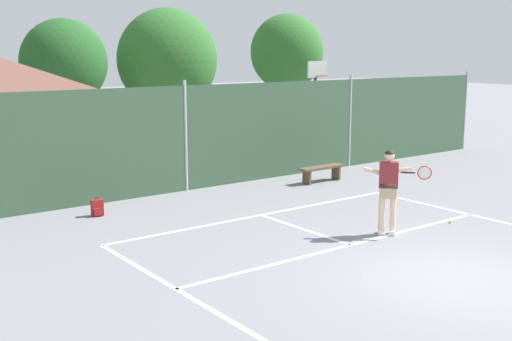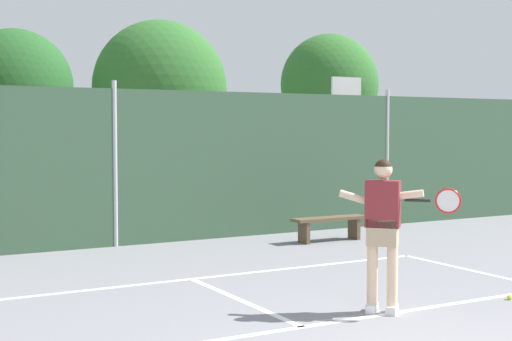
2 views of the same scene
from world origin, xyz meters
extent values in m
plane|color=gray|center=(0.00, 0.00, 0.00)|extent=(120.00, 120.00, 0.00)
cube|color=white|center=(0.00, 5.50, 0.00)|extent=(8.20, 0.10, 0.01)
cube|color=white|center=(0.00, 2.48, 0.00)|extent=(8.20, 0.10, 0.01)
cube|color=white|center=(0.00, 3.96, 0.00)|extent=(0.10, 2.97, 0.01)
cube|color=#38563D|center=(0.00, 9.00, 1.49)|extent=(26.00, 0.05, 2.98)
cylinder|color=#B2B2B7|center=(0.00, 9.00, 1.56)|extent=(0.09, 0.09, 3.13)
cylinder|color=#B2B2B7|center=(6.50, 9.00, 1.56)|extent=(0.09, 0.09, 3.13)
cylinder|color=#B2B2B7|center=(13.00, 9.00, 1.56)|extent=(0.09, 0.09, 3.13)
cylinder|color=#284CB2|center=(6.84, 11.17, 1.52)|extent=(0.12, 0.12, 3.05)
cube|color=white|center=(6.84, 11.07, 3.25)|extent=(0.90, 0.06, 0.60)
torus|color=#D85919|center=(6.84, 10.80, 3.03)|extent=(0.48, 0.48, 0.02)
cylinder|color=brown|center=(-0.05, 17.97, 1.02)|extent=(0.36, 0.36, 2.05)
ellipsoid|color=#235623|center=(-0.05, 17.97, 3.48)|extent=(3.36, 3.02, 3.36)
cylinder|color=brown|center=(4.49, 17.97, 0.84)|extent=(0.36, 0.36, 1.68)
ellipsoid|color=#2D6628|center=(4.49, 17.97, 3.54)|extent=(4.37, 3.94, 4.37)
cylinder|color=brown|center=(11.12, 17.97, 1.14)|extent=(0.36, 0.36, 2.28)
ellipsoid|color=#2D6628|center=(11.12, 17.97, 3.85)|extent=(3.70, 3.33, 3.70)
cube|color=silver|center=(1.11, 2.65, 0.05)|extent=(0.27, 0.26, 0.10)
cube|color=silver|center=(1.28, 2.47, 0.05)|extent=(0.27, 0.26, 0.10)
cylinder|color=beige|center=(1.11, 2.65, 0.51)|extent=(0.13, 0.13, 0.82)
cylinder|color=beige|center=(1.28, 2.47, 0.51)|extent=(0.13, 0.13, 0.82)
cube|color=tan|center=(1.19, 2.56, 0.98)|extent=(0.42, 0.43, 0.32)
cube|color=maroon|center=(1.19, 2.56, 1.32)|extent=(0.45, 0.46, 0.56)
sphere|color=beige|center=(1.19, 2.56, 1.73)|extent=(0.22, 0.22, 0.22)
sphere|color=black|center=(1.19, 2.56, 1.75)|extent=(0.21, 0.21, 0.21)
cylinder|color=beige|center=(1.35, 2.43, 1.42)|extent=(0.44, 0.47, 0.17)
cylinder|color=beige|center=(1.01, 2.77, 1.37)|extent=(0.41, 0.44, 0.22)
cylinder|color=black|center=(1.50, 2.30, 1.37)|extent=(0.23, 0.25, 0.04)
torus|color=red|center=(1.77, 2.07, 1.37)|extent=(0.22, 0.24, 0.30)
cylinder|color=silver|center=(1.77, 2.07, 1.37)|extent=(0.18, 0.20, 0.26)
sphere|color=#CCE033|center=(3.07, 2.29, 0.03)|extent=(0.07, 0.07, 0.07)
cube|color=maroon|center=(-3.19, 7.84, 0.20)|extent=(0.31, 0.22, 0.40)
cube|color=maroon|center=(-3.21, 7.72, 0.12)|extent=(0.23, 0.10, 0.18)
torus|color=black|center=(-3.19, 7.84, 0.42)|extent=(0.09, 0.03, 0.09)
cube|color=brown|center=(3.91, 7.56, 0.45)|extent=(1.60, 0.36, 0.06)
cube|color=brown|center=(3.31, 7.56, 0.23)|extent=(0.08, 0.32, 0.45)
cube|color=brown|center=(4.51, 7.56, 0.23)|extent=(0.08, 0.32, 0.45)
camera|label=1|loc=(-9.10, -6.42, 3.93)|focal=44.74mm
camera|label=2|loc=(-4.39, -4.35, 2.21)|focal=51.61mm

